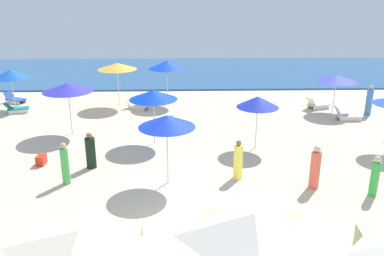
% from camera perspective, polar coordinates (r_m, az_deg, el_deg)
% --- Properties ---
extents(ground_plane, '(60.00, 60.00, 0.00)m').
position_cam_1_polar(ground_plane, '(12.73, 1.04, -14.23)').
color(ground_plane, beige).
extents(ocean, '(60.00, 12.71, 0.12)m').
position_cam_1_polar(ocean, '(34.95, -0.70, 7.86)').
color(ocean, '#255283').
rests_on(ocean, ground_plane).
extents(umbrella_1, '(2.22, 2.22, 2.54)m').
position_cam_1_polar(umbrella_1, '(18.67, -5.45, 4.64)').
color(umbrella_1, silver).
rests_on(umbrella_1, ground_plane).
extents(umbrella_2, '(2.42, 2.42, 2.58)m').
position_cam_1_polar(umbrella_2, '(20.69, -17.00, 5.46)').
color(umbrella_2, silver).
rests_on(umbrella_2, ground_plane).
extents(umbrella_3, '(2.36, 2.36, 2.22)m').
position_cam_1_polar(umbrella_3, '(24.79, 19.55, 6.59)').
color(umbrella_3, silver).
rests_on(umbrella_3, ground_plane).
extents(lounge_chair_3_0, '(1.57, 1.13, 0.75)m').
position_cam_1_polar(lounge_chair_3_0, '(25.64, 17.07, 3.20)').
color(lounge_chair_3_0, silver).
rests_on(lounge_chair_3_0, ground_plane).
extents(lounge_chair_3_1, '(1.52, 0.63, 0.77)m').
position_cam_1_polar(lounge_chair_3_1, '(23.93, 20.86, 1.64)').
color(lounge_chair_3_1, silver).
rests_on(lounge_chair_3_1, ground_plane).
extents(umbrella_4, '(1.88, 1.88, 2.43)m').
position_cam_1_polar(umbrella_4, '(18.21, 9.18, 3.63)').
color(umbrella_4, silver).
rests_on(umbrella_4, ground_plane).
extents(umbrella_5, '(2.34, 2.34, 2.64)m').
position_cam_1_polar(umbrella_5, '(25.04, -10.43, 8.49)').
color(umbrella_5, silver).
rests_on(umbrella_5, ground_plane).
extents(lounge_chair_5_0, '(1.47, 1.13, 0.62)m').
position_cam_1_polar(lounge_chair_5_0, '(24.71, -7.71, 3.19)').
color(lounge_chair_5_0, silver).
rests_on(lounge_chair_5_0, ground_plane).
extents(umbrella_6, '(2.26, 2.26, 2.73)m').
position_cam_1_polar(umbrella_6, '(25.04, -3.49, 8.84)').
color(umbrella_6, silver).
rests_on(umbrella_6, ground_plane).
extents(umbrella_7, '(2.08, 2.08, 2.39)m').
position_cam_1_polar(umbrella_7, '(26.26, -24.06, 6.94)').
color(umbrella_7, silver).
rests_on(umbrella_7, ground_plane).
extents(lounge_chair_7_0, '(1.41, 0.88, 0.64)m').
position_cam_1_polar(lounge_chair_7_0, '(25.78, -23.34, 2.51)').
color(lounge_chair_7_0, silver).
rests_on(lounge_chair_7_0, ground_plane).
extents(lounge_chair_7_1, '(1.44, 1.11, 0.66)m').
position_cam_1_polar(lounge_chair_7_1, '(28.09, -23.56, 3.75)').
color(lounge_chair_7_1, silver).
rests_on(lounge_chair_7_1, ground_plane).
extents(umbrella_9, '(2.07, 2.07, 2.67)m').
position_cam_1_polar(umbrella_9, '(14.60, -3.54, 0.95)').
color(umbrella_9, silver).
rests_on(umbrella_9, ground_plane).
extents(beachgoer_0, '(0.49, 0.49, 1.73)m').
position_cam_1_polar(beachgoer_0, '(25.30, 23.53, 3.47)').
color(beachgoer_0, '#407CC8').
rests_on(beachgoer_0, ground_plane).
extents(beachgoer_2, '(0.54, 0.54, 1.51)m').
position_cam_1_polar(beachgoer_2, '(16.96, -14.00, -3.24)').
color(beachgoer_2, black).
rests_on(beachgoer_2, ground_plane).
extents(beachgoer_3, '(0.41, 0.41, 1.55)m').
position_cam_1_polar(beachgoer_3, '(15.67, 6.46, -4.58)').
color(beachgoer_3, '#F9EE53').
rests_on(beachgoer_3, ground_plane).
extents(beachgoer_4, '(0.52, 0.52, 1.66)m').
position_cam_1_polar(beachgoer_4, '(15.48, 16.84, -5.42)').
color(beachgoer_4, '#EB5F4E').
rests_on(beachgoer_4, ground_plane).
extents(beachgoer_5, '(0.37, 0.37, 1.51)m').
position_cam_1_polar(beachgoer_5, '(15.68, 24.20, -6.24)').
color(beachgoer_5, green).
rests_on(beachgoer_5, ground_plane).
extents(beachgoer_6, '(0.32, 0.32, 1.63)m').
position_cam_1_polar(beachgoer_6, '(15.85, -17.34, -4.88)').
color(beachgoer_6, '#48AB56').
rests_on(beachgoer_6, ground_plane).
extents(cooler_box_0, '(0.34, 0.51, 0.41)m').
position_cam_1_polar(cooler_box_0, '(18.03, -20.33, -4.21)').
color(cooler_box_0, red).
rests_on(cooler_box_0, ground_plane).
extents(beach_ball_1, '(0.39, 0.39, 0.39)m').
position_cam_1_polar(beach_ball_1, '(22.12, -2.92, 1.32)').
color(beach_ball_1, '#338CCB').
rests_on(beach_ball_1, ground_plane).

